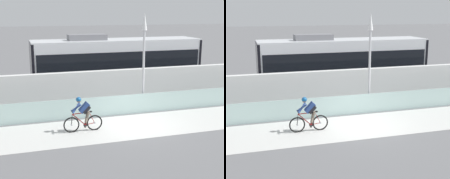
# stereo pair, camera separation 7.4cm
# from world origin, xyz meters

# --- Properties ---
(ground_plane) EXTENTS (200.00, 200.00, 0.00)m
(ground_plane) POSITION_xyz_m (0.00, 0.00, 0.00)
(ground_plane) COLOR slate
(bike_path_deck) EXTENTS (32.00, 3.20, 0.01)m
(bike_path_deck) POSITION_xyz_m (0.00, 0.00, 0.01)
(bike_path_deck) COLOR silver
(bike_path_deck) RESTS_ON ground
(glass_parapet) EXTENTS (32.00, 0.05, 1.03)m
(glass_parapet) POSITION_xyz_m (0.00, 1.85, 0.52)
(glass_parapet) COLOR silver
(glass_parapet) RESTS_ON ground
(concrete_barrier_wall) EXTENTS (32.00, 0.36, 2.04)m
(concrete_barrier_wall) POSITION_xyz_m (0.00, 3.65, 1.02)
(concrete_barrier_wall) COLOR silver
(concrete_barrier_wall) RESTS_ON ground
(tram_rail_near) EXTENTS (32.00, 0.08, 0.01)m
(tram_rail_near) POSITION_xyz_m (0.00, 6.13, 0.00)
(tram_rail_near) COLOR #595654
(tram_rail_near) RESTS_ON ground
(tram_rail_far) EXTENTS (32.00, 0.08, 0.01)m
(tram_rail_far) POSITION_xyz_m (0.00, 7.57, 0.00)
(tram_rail_far) COLOR #595654
(tram_rail_far) RESTS_ON ground
(tram) EXTENTS (11.06, 2.54, 3.81)m
(tram) POSITION_xyz_m (1.21, 6.85, 1.89)
(tram) COLOR silver
(tram) RESTS_ON ground
(cyclist_on_bike) EXTENTS (1.77, 0.58, 1.61)m
(cyclist_on_bike) POSITION_xyz_m (-2.48, 0.00, 0.78)
(cyclist_on_bike) COLOR black
(cyclist_on_bike) RESTS_ON ground
(lamp_post_antenna) EXTENTS (0.28, 0.28, 5.20)m
(lamp_post_antenna) POSITION_xyz_m (1.23, 2.15, 3.29)
(lamp_post_antenna) COLOR gray
(lamp_post_antenna) RESTS_ON ground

